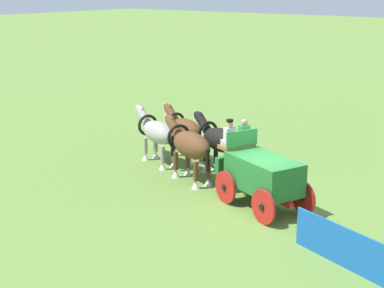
# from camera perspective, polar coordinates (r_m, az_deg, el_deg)

# --- Properties ---
(ground_plane) EXTENTS (220.00, 220.00, 0.00)m
(ground_plane) POSITION_cam_1_polar(r_m,az_deg,el_deg) (19.52, 6.92, -6.24)
(ground_plane) COLOR olive
(show_wagon) EXTENTS (5.44, 2.85, 2.74)m
(show_wagon) POSITION_cam_1_polar(r_m,az_deg,el_deg) (19.25, 6.72, -2.85)
(show_wagon) COLOR #236B2D
(show_wagon) RESTS_ON ground
(draft_horse_rear_near) EXTENTS (3.06, 1.69, 2.24)m
(draft_horse_rear_near) POSITION_cam_1_polar(r_m,az_deg,el_deg) (21.58, -0.23, -0.15)
(draft_horse_rear_near) COLOR brown
(draft_horse_rear_near) RESTS_ON ground
(draft_horse_rear_off) EXTENTS (2.96, 1.62, 2.24)m
(draft_horse_rear_off) POSITION_cam_1_polar(r_m,az_deg,el_deg) (22.26, 2.63, 0.31)
(draft_horse_rear_off) COLOR black
(draft_horse_rear_off) RESTS_ON ground
(draft_horse_lead_near) EXTENTS (3.10, 1.67, 2.14)m
(draft_horse_lead_near) POSITION_cam_1_polar(r_m,az_deg,el_deg) (23.81, -3.44, 1.11)
(draft_horse_lead_near) COLOR #9E998E
(draft_horse_lead_near) RESTS_ON ground
(draft_horse_lead_off) EXTENTS (2.90, 1.58, 2.11)m
(draft_horse_lead_off) POSITION_cam_1_polar(r_m,az_deg,el_deg) (24.43, -0.75, 1.44)
(draft_horse_lead_off) COLOR brown
(draft_horse_lead_off) RESTS_ON ground
(sponsor_banner) EXTENTS (3.05, 1.09, 1.10)m
(sponsor_banner) POSITION_cam_1_polar(r_m,az_deg,el_deg) (15.98, 14.31, -9.59)
(sponsor_banner) COLOR #1959B2
(sponsor_banner) RESTS_ON ground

